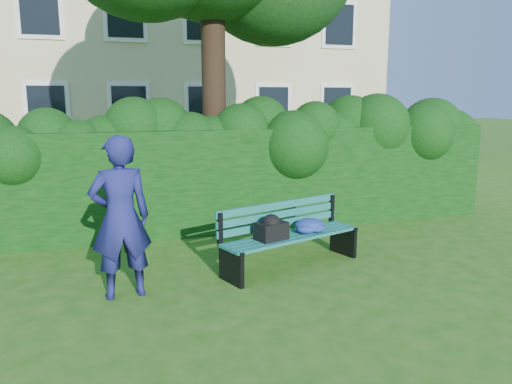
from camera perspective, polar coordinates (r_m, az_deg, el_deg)
name	(u,v)px	position (r m, az deg, el deg)	size (l,w,h in m)	color
ground	(269,266)	(7.12, 1.48, -8.41)	(80.00, 80.00, 0.00)	#215811
hedge	(229,179)	(8.95, -3.10, 1.52)	(10.00, 1.00, 1.80)	black
park_bench	(290,232)	(6.95, 3.96, -4.56)	(2.18, 1.20, 0.89)	#0F4E4E
man_reading	(120,218)	(6.00, -15.23, -2.85)	(0.70, 0.46, 1.93)	navy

